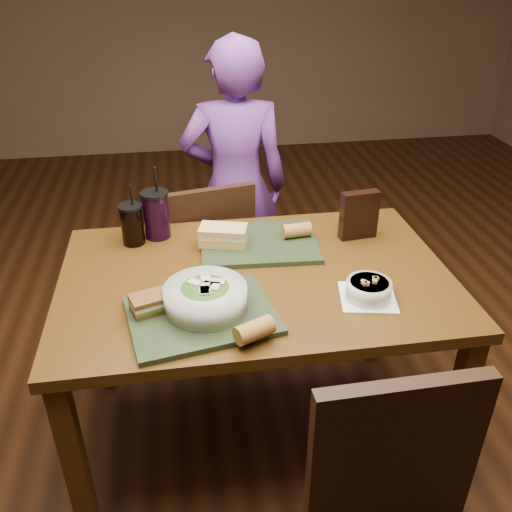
# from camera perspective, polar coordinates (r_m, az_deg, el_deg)

# --- Properties ---
(ground) EXTENTS (6.00, 6.00, 0.00)m
(ground) POSITION_cam_1_polar(r_m,az_deg,el_deg) (2.30, 0.00, -17.96)
(ground) COLOR #381C0B
(ground) RESTS_ON ground
(dining_table) EXTENTS (1.30, 0.85, 0.75)m
(dining_table) POSITION_cam_1_polar(r_m,az_deg,el_deg) (1.86, 0.00, -4.27)
(dining_table) COLOR #4B2F0F
(dining_table) RESTS_ON ground
(chair_far) EXTENTS (0.44, 0.44, 0.86)m
(chair_far) POSITION_cam_1_polar(r_m,az_deg,el_deg) (2.43, -4.70, -0.50)
(chair_far) COLOR black
(chair_far) RESTS_ON ground
(diner) EXTENTS (0.53, 0.37, 1.39)m
(diner) POSITION_cam_1_polar(r_m,az_deg,el_deg) (2.61, -2.18, 7.20)
(diner) COLOR #65338C
(diner) RESTS_ON ground
(tray_near) EXTENTS (0.47, 0.39, 0.02)m
(tray_near) POSITION_cam_1_polar(r_m,az_deg,el_deg) (1.61, -5.72, -6.25)
(tray_near) COLOR #25311C
(tray_near) RESTS_ON dining_table
(tray_far) EXTENTS (0.44, 0.34, 0.02)m
(tray_far) POSITION_cam_1_polar(r_m,az_deg,el_deg) (1.98, 0.32, 1.37)
(tray_far) COLOR #25311C
(tray_far) RESTS_ON dining_table
(salad_bowl) EXTENTS (0.25, 0.25, 0.08)m
(salad_bowl) POSITION_cam_1_polar(r_m,az_deg,el_deg) (1.61, -5.35, -4.21)
(salad_bowl) COLOR silver
(salad_bowl) RESTS_ON tray_near
(soup_bowl) EXTENTS (0.20, 0.20, 0.07)m
(soup_bowl) POSITION_cam_1_polar(r_m,az_deg,el_deg) (1.71, 11.77, -3.45)
(soup_bowl) COLOR white
(soup_bowl) RESTS_ON dining_table
(sandwich_near) EXTENTS (0.13, 0.11, 0.05)m
(sandwich_near) POSITION_cam_1_polar(r_m,az_deg,el_deg) (1.63, -11.09, -4.90)
(sandwich_near) COLOR #593819
(sandwich_near) RESTS_ON tray_near
(sandwich_far) EXTENTS (0.19, 0.13, 0.07)m
(sandwich_far) POSITION_cam_1_polar(r_m,az_deg,el_deg) (1.95, -3.46, 2.20)
(sandwich_far) COLOR tan
(sandwich_far) RESTS_ON tray_far
(baguette_near) EXTENTS (0.12, 0.10, 0.05)m
(baguette_near) POSITION_cam_1_polar(r_m,az_deg,el_deg) (1.49, -0.18, -7.82)
(baguette_near) COLOR #AD7533
(baguette_near) RESTS_ON tray_near
(baguette_far) EXTENTS (0.11, 0.06, 0.05)m
(baguette_far) POSITION_cam_1_polar(r_m,az_deg,el_deg) (2.00, 4.31, 2.72)
(baguette_far) COLOR #AD7533
(baguette_far) RESTS_ON tray_far
(cup_cola) EXTENTS (0.09, 0.09, 0.24)m
(cup_cola) POSITION_cam_1_polar(r_m,az_deg,el_deg) (2.02, -12.90, 3.29)
(cup_cola) COLOR black
(cup_cola) RESTS_ON dining_table
(cup_berry) EXTENTS (0.10, 0.10, 0.28)m
(cup_berry) POSITION_cam_1_polar(r_m,az_deg,el_deg) (2.04, -10.47, 4.34)
(cup_berry) COLOR black
(cup_berry) RESTS_ON dining_table
(chip_bag) EXTENTS (0.14, 0.06, 0.18)m
(chip_bag) POSITION_cam_1_polar(r_m,az_deg,el_deg) (2.04, 10.79, 4.26)
(chip_bag) COLOR black
(chip_bag) RESTS_ON dining_table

